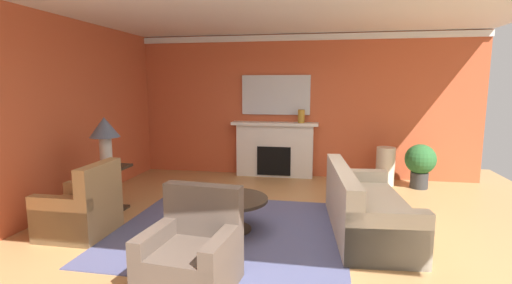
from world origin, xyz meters
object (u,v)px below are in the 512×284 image
at_px(side_table, 108,186).
at_px(table_lamp, 105,132).
at_px(sofa, 365,210).
at_px(armchair_facing_fireplace, 192,258).
at_px(vase_mantel_right, 301,116).
at_px(fireplace, 275,151).
at_px(vase_tall_corner, 385,166).
at_px(mantel_mirror, 276,95).
at_px(armchair_near_window, 81,212).
at_px(coffee_table, 230,206).
at_px(potted_plant, 420,162).

height_order(side_table, table_lamp, table_lamp).
xyz_separation_m(sofa, armchair_facing_fireplace, (-1.74, -1.75, 0.01)).
bearing_deg(vase_mantel_right, side_table, -136.24).
height_order(fireplace, vase_tall_corner, fireplace).
bearing_deg(mantel_mirror, fireplace, -90.00).
bearing_deg(table_lamp, vase_mantel_right, 43.76).
bearing_deg(armchair_facing_fireplace, armchair_near_window, 152.02).
bearing_deg(sofa, armchair_near_window, -168.11).
xyz_separation_m(mantel_mirror, table_lamp, (-2.20, -2.80, -0.49)).
bearing_deg(coffee_table, mantel_mirror, 86.97).
relative_size(fireplace, potted_plant, 2.16).
bearing_deg(mantel_mirror, vase_mantel_right, -17.18).
relative_size(table_lamp, vase_mantel_right, 2.78).
xyz_separation_m(coffee_table, table_lamp, (-2.03, 0.42, 0.89)).
bearing_deg(mantel_mirror, table_lamp, -128.13).
height_order(coffee_table, table_lamp, table_lamp).
relative_size(side_table, potted_plant, 0.84).
distance_m(coffee_table, table_lamp, 2.26).
bearing_deg(armchair_near_window, fireplace, 60.52).
bearing_deg(potted_plant, coffee_table, -138.01).
height_order(table_lamp, vase_tall_corner, table_lamp).
xyz_separation_m(table_lamp, potted_plant, (5.00, 2.26, -0.73)).
height_order(mantel_mirror, sofa, mantel_mirror).
height_order(fireplace, table_lamp, table_lamp).
distance_m(armchair_near_window, armchair_facing_fireplace, 2.11).
bearing_deg(armchair_near_window, table_lamp, 101.10).
distance_m(mantel_mirror, side_table, 3.80).
height_order(armchair_facing_fireplace, potted_plant, armchair_facing_fireplace).
distance_m(table_lamp, potted_plant, 5.54).
xyz_separation_m(vase_mantel_right, potted_plant, (2.25, -0.38, -0.80)).
xyz_separation_m(coffee_table, side_table, (-2.03, 0.42, 0.06)).
xyz_separation_m(sofa, side_table, (-3.78, 0.14, 0.10)).
xyz_separation_m(fireplace, potted_plant, (2.80, -0.43, -0.05)).
relative_size(armchair_near_window, potted_plant, 1.14).
bearing_deg(armchair_near_window, mantel_mirror, 61.32).
xyz_separation_m(armchair_near_window, table_lamp, (-0.18, 0.90, 0.92)).
xyz_separation_m(mantel_mirror, vase_tall_corner, (2.20, -0.42, -1.34)).
xyz_separation_m(table_lamp, vase_tall_corner, (4.40, 2.38, -0.86)).
bearing_deg(table_lamp, side_table, -90.00).
height_order(armchair_facing_fireplace, vase_tall_corner, armchair_facing_fireplace).
bearing_deg(potted_plant, side_table, -155.73).
bearing_deg(side_table, armchair_facing_fireplace, -42.81).
relative_size(armchair_near_window, table_lamp, 1.27).
relative_size(armchair_near_window, armchair_facing_fireplace, 1.00).
bearing_deg(potted_plant, armchair_near_window, -146.84).
height_order(sofa, coffee_table, sofa).
bearing_deg(table_lamp, vase_tall_corner, 28.44).
bearing_deg(table_lamp, potted_plant, 24.27).
bearing_deg(vase_tall_corner, vase_mantel_right, 171.39).
relative_size(sofa, armchair_facing_fireplace, 2.29).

